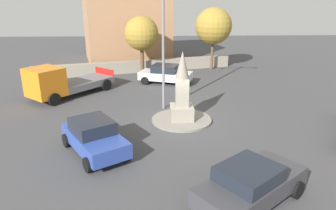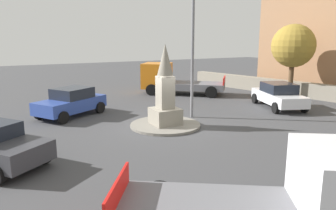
{
  "view_description": "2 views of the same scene",
  "coord_description": "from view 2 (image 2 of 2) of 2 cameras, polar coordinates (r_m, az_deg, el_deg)",
  "views": [
    {
      "loc": [
        1.48,
        16.29,
        6.71
      ],
      "look_at": [
        0.79,
        0.26,
        1.05
      ],
      "focal_mm": 33.04,
      "sensor_mm": 36.0,
      "label": 1
    },
    {
      "loc": [
        -13.71,
        6.94,
        4.31
      ],
      "look_at": [
        -0.21,
        -0.04,
        1.1
      ],
      "focal_mm": 34.91,
      "sensor_mm": 36.0,
      "label": 2
    }
  ],
  "objects": [
    {
      "name": "monument",
      "position": [
        15.59,
        -0.49,
        2.16
      ],
      "size": [
        1.28,
        1.28,
        3.86
      ],
      "color": "gray",
      "rests_on": "traffic_island"
    },
    {
      "name": "truck_orange_approaching",
      "position": [
        24.8,
        0.62,
        4.45
      ],
      "size": [
        5.59,
        6.04,
        2.3
      ],
      "color": "orange",
      "rests_on": "ground"
    },
    {
      "name": "traffic_island",
      "position": [
        15.94,
        -0.48,
        -3.52
      ],
      "size": [
        3.41,
        3.41,
        0.12
      ],
      "primitive_type": "cylinder",
      "color": "gray",
      "rests_on": "ground"
    },
    {
      "name": "tree_near_wall",
      "position": [
        24.44,
        21.04,
        9.56
      ],
      "size": [
        2.97,
        2.97,
        5.14
      ],
      "color": "brown",
      "rests_on": "ground"
    },
    {
      "name": "stone_boundary_wall",
      "position": [
        25.74,
        20.94,
        2.72
      ],
      "size": [
        18.07,
        5.34,
        1.07
      ],
      "primitive_type": "cube",
      "rotation": [
        0.0,
        0.0,
        6.54
      ],
      "color": "gray",
      "rests_on": "ground"
    },
    {
      "name": "truck_white_near_island",
      "position": [
        7.3,
        21.26,
        -15.57
      ],
      "size": [
        4.81,
        5.88,
        2.18
      ],
      "color": "silver",
      "rests_on": "ground"
    },
    {
      "name": "ground_plane",
      "position": [
        15.96,
        -0.48,
        -3.73
      ],
      "size": [
        80.0,
        80.0,
        0.0
      ],
      "primitive_type": "plane",
      "color": "#424244"
    },
    {
      "name": "streetlamp",
      "position": [
        17.26,
        4.41,
        15.31
      ],
      "size": [
        3.66,
        0.28,
        8.9
      ],
      "color": "slate",
      "rests_on": "ground"
    },
    {
      "name": "corner_building",
      "position": [
        30.89,
        26.66,
        10.7
      ],
      "size": [
        10.06,
        10.66,
        8.61
      ],
      "primitive_type": "cube",
      "rotation": [
        0.0,
        0.0,
        6.54
      ],
      "color": "#A87A56",
      "rests_on": "ground"
    },
    {
      "name": "car_blue_far_side",
      "position": [
        18.6,
        -16.56,
        0.54
      ],
      "size": [
        3.56,
        4.22,
        1.55
      ],
      "color": "#2D479E",
      "rests_on": "ground"
    },
    {
      "name": "car_white_parked_right",
      "position": [
        21.09,
        18.74,
        1.66
      ],
      "size": [
        4.52,
        3.03,
        1.52
      ],
      "color": "silver",
      "rests_on": "ground"
    }
  ]
}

